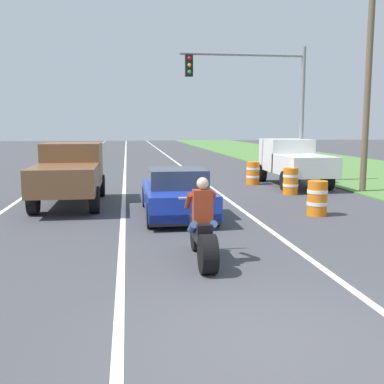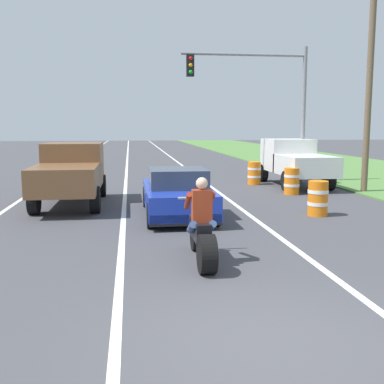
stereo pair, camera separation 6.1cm
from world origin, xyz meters
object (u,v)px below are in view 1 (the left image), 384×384
object	(u,v)px
pickup_truck_left_lane_brown	(70,171)
construction_barrel_far	(253,173)
motorcycle_with_rider	(202,232)
construction_barrel_nearest	(317,198)
construction_barrel_mid	(291,181)
pickup_truck_right_shoulder_white	(293,160)
traffic_light_mast_near	(264,91)
sports_car_blue	(177,194)

from	to	relation	value
pickup_truck_left_lane_brown	construction_barrel_far	xyz separation A→B (m)	(7.31, 4.40, -0.60)
motorcycle_with_rider	pickup_truck_left_lane_brown	world-z (taller)	pickup_truck_left_lane_brown
construction_barrel_nearest	construction_barrel_mid	bearing A→B (deg)	80.36
pickup_truck_right_shoulder_white	construction_barrel_nearest	world-z (taller)	pickup_truck_right_shoulder_white
pickup_truck_right_shoulder_white	construction_barrel_nearest	bearing A→B (deg)	-104.36
pickup_truck_left_lane_brown	traffic_light_mast_near	world-z (taller)	traffic_light_mast_near
pickup_truck_left_lane_brown	construction_barrel_nearest	world-z (taller)	pickup_truck_left_lane_brown
traffic_light_mast_near	construction_barrel_far	size ratio (longest dim) A/B	6.00
pickup_truck_right_shoulder_white	pickup_truck_left_lane_brown	bearing A→B (deg)	-157.02
pickup_truck_right_shoulder_white	construction_barrel_far	bearing A→B (deg)	158.82
construction_barrel_far	pickup_truck_left_lane_brown	bearing A→B (deg)	-148.97
pickup_truck_right_shoulder_white	construction_barrel_far	xyz separation A→B (m)	(-1.60, 0.62, -0.60)
motorcycle_with_rider	pickup_truck_left_lane_brown	size ratio (longest dim) A/B	0.46
motorcycle_with_rider	pickup_truck_right_shoulder_white	bearing A→B (deg)	62.24
motorcycle_with_rider	pickup_truck_right_shoulder_white	world-z (taller)	pickup_truck_right_shoulder_white
pickup_truck_right_shoulder_white	traffic_light_mast_near	distance (m)	3.29
traffic_light_mast_near	construction_barrel_far	world-z (taller)	traffic_light_mast_near
construction_barrel_nearest	construction_barrel_far	size ratio (longest dim) A/B	1.00
sports_car_blue	pickup_truck_right_shoulder_white	distance (m)	8.39
sports_car_blue	traffic_light_mast_near	distance (m)	9.16
motorcycle_with_rider	pickup_truck_left_lane_brown	xyz separation A→B (m)	(-3.20, 7.07, 0.51)
pickup_truck_left_lane_brown	pickup_truck_right_shoulder_white	xyz separation A→B (m)	(8.91, 3.78, 0.00)
traffic_light_mast_near	construction_barrel_mid	world-z (taller)	traffic_light_mast_near
motorcycle_with_rider	traffic_light_mast_near	xyz separation A→B (m)	(4.64, 11.83, 3.47)
construction_barrel_mid	construction_barrel_far	xyz separation A→B (m)	(-0.60, 3.11, 0.00)
pickup_truck_left_lane_brown	construction_barrel_mid	world-z (taller)	pickup_truck_left_lane_brown
sports_car_blue	traffic_light_mast_near	size ratio (longest dim) A/B	0.72
motorcycle_with_rider	traffic_light_mast_near	world-z (taller)	traffic_light_mast_near
motorcycle_with_rider	construction_barrel_mid	bearing A→B (deg)	60.56
motorcycle_with_rider	traffic_light_mast_near	size ratio (longest dim) A/B	0.37
motorcycle_with_rider	construction_barrel_nearest	bearing A→B (deg)	46.38
traffic_light_mast_near	sports_car_blue	bearing A→B (deg)	-122.91
traffic_light_mast_near	pickup_truck_left_lane_brown	bearing A→B (deg)	-148.75
construction_barrel_mid	pickup_truck_left_lane_brown	bearing A→B (deg)	-170.76
pickup_truck_left_lane_brown	construction_barrel_nearest	distance (m)	7.78
construction_barrel_nearest	traffic_light_mast_near	bearing A→B (deg)	85.30
pickup_truck_right_shoulder_white	construction_barrel_nearest	size ratio (longest dim) A/B	4.80
traffic_light_mast_near	pickup_truck_right_shoulder_white	bearing A→B (deg)	-42.31
pickup_truck_left_lane_brown	construction_barrel_mid	xyz separation A→B (m)	(7.92, 1.29, -0.60)
pickup_truck_right_shoulder_white	construction_barrel_far	distance (m)	1.82
construction_barrel_far	traffic_light_mast_near	bearing A→B (deg)	34.25
pickup_truck_left_lane_brown	pickup_truck_right_shoulder_white	bearing A→B (deg)	22.98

